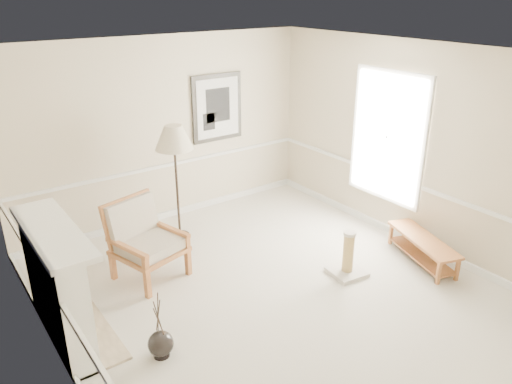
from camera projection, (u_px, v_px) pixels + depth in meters
ground at (271, 291)px, 6.26m from camera, size 5.50×5.50×0.00m
room at (278, 145)px, 5.68m from camera, size 5.04×5.54×2.92m
fireplace at (58, 287)px, 5.20m from camera, size 0.64×1.64×1.31m
floor_vase at (161, 344)px, 5.12m from camera, size 0.27×0.27×0.78m
armchair at (143, 236)px, 6.44m from camera, size 0.97×1.01×1.03m
floor_lamp at (174, 141)px, 7.06m from camera, size 0.67×0.67×1.74m
bench at (423, 246)px, 6.86m from camera, size 0.75×1.30×0.35m
scratching_post at (348, 261)px, 6.57m from camera, size 0.49×0.49×0.62m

